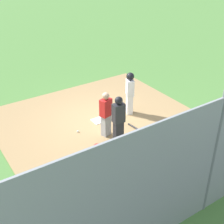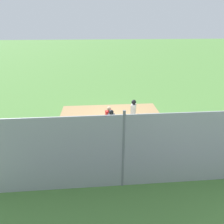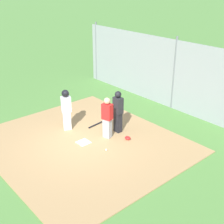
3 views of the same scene
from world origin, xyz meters
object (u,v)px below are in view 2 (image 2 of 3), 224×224
at_px(runner, 133,111).
at_px(baseball_bat, 128,133).
at_px(home_plate, 112,124).
at_px(umpire, 111,123).
at_px(catcher_mask, 98,135).
at_px(baseball, 97,126).
at_px(catcher, 109,119).

xyz_separation_m(runner, baseball_bat, (-0.49, -1.06, -0.95)).
distance_m(home_plate, umpire, 1.82).
bearing_deg(catcher_mask, runner, 29.37).
bearing_deg(runner, umpire, 67.83).
relative_size(catcher_mask, baseball, 3.24).
height_order(umpire, baseball_bat, umpire).
xyz_separation_m(baseball_bat, catcher_mask, (-1.74, -0.20, 0.03)).
bearing_deg(home_plate, umpire, -96.18).
distance_m(home_plate, runner, 1.65).
bearing_deg(baseball, baseball_bat, -27.38).
relative_size(catcher, umpire, 0.95).
height_order(catcher, runner, runner).
bearing_deg(baseball_bat, baseball, 56.16).
bearing_deg(home_plate, catcher_mask, -122.61).
xyz_separation_m(umpire, runner, (1.50, 1.41, 0.07)).
bearing_deg(runner, baseball_bat, 89.55).
relative_size(umpire, catcher_mask, 7.16).
xyz_separation_m(runner, catcher_mask, (-2.24, -1.26, -0.92)).
relative_size(umpire, runner, 1.01).
height_order(home_plate, baseball_bat, baseball_bat).
xyz_separation_m(umpire, baseball, (-0.84, 1.31, -0.87)).
height_order(home_plate, baseball, baseball).
height_order(catcher, umpire, umpire).
bearing_deg(umpire, baseball_bat, -66.92).
bearing_deg(home_plate, baseball, -164.86).
relative_size(catcher, catcher_mask, 6.81).
height_order(home_plate, runner, runner).
relative_size(catcher, baseball_bat, 2.14).
xyz_separation_m(home_plate, baseball_bat, (0.83, -1.23, 0.02)).
xyz_separation_m(catcher, catcher_mask, (-0.65, -0.47, -0.79)).
bearing_deg(home_plate, runner, -7.11).
bearing_deg(catcher, catcher_mask, 110.30).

